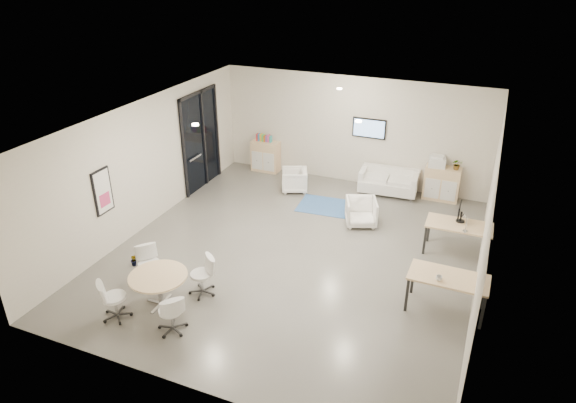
# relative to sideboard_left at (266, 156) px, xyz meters

# --- Properties ---
(room_shell) EXTENTS (9.60, 10.60, 4.80)m
(room_shell) POSITION_rel_sideboard_left_xyz_m (2.72, -4.25, 1.11)
(room_shell) COLOR #5A5852
(room_shell) RESTS_ON ground
(glass_door) EXTENTS (0.09, 1.90, 2.85)m
(glass_door) POSITION_rel_sideboard_left_xyz_m (-1.24, -1.74, 1.01)
(glass_door) COLOR black
(glass_door) RESTS_ON room_shell
(artwork) EXTENTS (0.05, 0.54, 1.04)m
(artwork) POSITION_rel_sideboard_left_xyz_m (-1.26, -5.85, 1.06)
(artwork) COLOR black
(artwork) RESTS_ON room_shell
(wall_tv) EXTENTS (0.98, 0.06, 0.58)m
(wall_tv) POSITION_rel_sideboard_left_xyz_m (3.22, 0.21, 1.26)
(wall_tv) COLOR black
(wall_tv) RESTS_ON room_shell
(ceiling_spots) EXTENTS (3.14, 4.14, 0.03)m
(ceiling_spots) POSITION_rel_sideboard_left_xyz_m (2.52, -3.42, 2.69)
(ceiling_spots) COLOR #FFEAC6
(ceiling_spots) RESTS_ON room_shell
(sideboard_left) EXTENTS (0.87, 0.45, 0.98)m
(sideboard_left) POSITION_rel_sideboard_left_xyz_m (0.00, 0.00, 0.00)
(sideboard_left) COLOR tan
(sideboard_left) RESTS_ON room_shell
(sideboard_right) EXTENTS (0.96, 0.47, 0.96)m
(sideboard_right) POSITION_rel_sideboard_left_xyz_m (5.45, -0.01, -0.01)
(sideboard_right) COLOR tan
(sideboard_right) RESTS_ON room_shell
(books) EXTENTS (0.50, 0.14, 0.22)m
(books) POSITION_rel_sideboard_left_xyz_m (-0.04, 0.00, 0.60)
(books) COLOR red
(books) RESTS_ON sideboard_left
(printer) EXTENTS (0.50, 0.43, 0.32)m
(printer) POSITION_rel_sideboard_left_xyz_m (5.24, -0.00, 0.63)
(printer) COLOR white
(printer) RESTS_ON sideboard_right
(loveseat) EXTENTS (1.69, 0.92, 0.61)m
(loveseat) POSITION_rel_sideboard_left_xyz_m (3.99, -0.16, -0.15)
(loveseat) COLOR white
(loveseat) RESTS_ON room_shell
(blue_rug) EXTENTS (1.78, 1.25, 0.01)m
(blue_rug) POSITION_rel_sideboard_left_xyz_m (2.71, -1.69, -0.48)
(blue_rug) COLOR #2D4E8B
(blue_rug) RESTS_ON room_shell
(armchair_left) EXTENTS (0.89, 0.91, 0.73)m
(armchair_left) POSITION_rel_sideboard_left_xyz_m (1.41, -1.07, -0.12)
(armchair_left) COLOR white
(armchair_left) RESTS_ON room_shell
(armchair_right) EXTENTS (0.96, 0.93, 0.77)m
(armchair_right) POSITION_rel_sideboard_left_xyz_m (3.77, -2.34, -0.10)
(armchair_right) COLOR white
(armchair_right) RESTS_ON room_shell
(desk_rear) EXTENTS (1.48, 0.75, 0.76)m
(desk_rear) POSITION_rel_sideboard_left_xyz_m (6.18, -2.84, 0.20)
(desk_rear) COLOR tan
(desk_rear) RESTS_ON room_shell
(desk_front) EXTENTS (1.50, 0.77, 0.78)m
(desk_front) POSITION_rel_sideboard_left_xyz_m (6.22, -5.10, 0.21)
(desk_front) COLOR tan
(desk_front) RESTS_ON room_shell
(monitor) EXTENTS (0.20, 0.50, 0.44)m
(monitor) POSITION_rel_sideboard_left_xyz_m (6.14, -2.69, 0.51)
(monitor) COLOR black
(monitor) RESTS_ON desk_rear
(round_table) EXTENTS (1.14, 1.14, 0.70)m
(round_table) POSITION_rel_sideboard_left_xyz_m (0.99, -7.10, 0.12)
(round_table) COLOR tan
(round_table) RESTS_ON room_shell
(meeting_chairs) EXTENTS (2.12, 2.12, 0.82)m
(meeting_chairs) POSITION_rel_sideboard_left_xyz_m (0.99, -7.10, -0.08)
(meeting_chairs) COLOR white
(meeting_chairs) RESTS_ON room_shell
(plant_cabinet) EXTENTS (0.34, 0.36, 0.24)m
(plant_cabinet) POSITION_rel_sideboard_left_xyz_m (5.78, -0.02, 0.60)
(plant_cabinet) COLOR #3F7F3F
(plant_cabinet) RESTS_ON sideboard_right
(plant_floor) EXTENTS (0.20, 0.32, 0.13)m
(plant_floor) POSITION_rel_sideboard_left_xyz_m (-0.39, -6.16, -0.42)
(plant_floor) COLOR #3F7F3F
(plant_floor) RESTS_ON room_shell
(cup) EXTENTS (0.12, 0.10, 0.12)m
(cup) POSITION_rel_sideboard_left_xyz_m (6.05, -5.30, 0.35)
(cup) COLOR white
(cup) RESTS_ON desk_front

